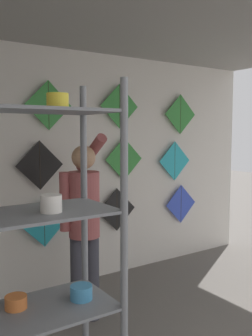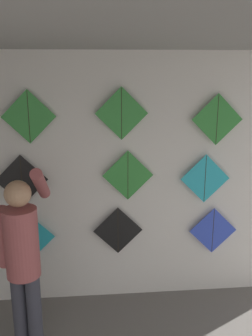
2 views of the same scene
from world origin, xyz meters
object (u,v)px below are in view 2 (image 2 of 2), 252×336
(kite_9, at_px, (29,117))
(kite_10, at_px, (122,114))
(kite_7, at_px, (205,179))
(kite_11, at_px, (217,120))
(kite_1, at_px, (30,237))
(kite_3, at_px, (213,231))
(kite_2, at_px, (118,231))
(shopkeeper, at_px, (23,255))
(kite_6, at_px, (128,175))
(kite_5, at_px, (22,180))

(kite_9, xyz_separation_m, kite_10, (0.94, 0.00, 0.02))
(kite_7, distance_m, kite_11, 0.66)
(kite_1, xyz_separation_m, kite_7, (1.95, 0.00, 0.62))
(kite_1, distance_m, kite_9, 1.33)
(kite_3, bearing_deg, kite_2, 180.00)
(kite_10, bearing_deg, shopkeeper, -139.13)
(shopkeeper, height_order, kite_2, shopkeeper)
(kite_9, height_order, kite_11, kite_9)
(kite_3, bearing_deg, kite_7, 180.00)
(kite_3, height_order, kite_9, kite_9)
(kite_6, bearing_deg, kite_1, 180.00)
(kite_7, bearing_deg, kite_6, 180.00)
(kite_5, xyz_separation_m, kite_7, (1.99, 0.00, -0.04))
(kite_10, bearing_deg, kite_6, 0.00)
(kite_6, relative_size, kite_7, 1.00)
(kite_6, bearing_deg, kite_5, 180.00)
(kite_5, bearing_deg, kite_6, 0.00)
(kite_6, height_order, kite_11, kite_11)
(kite_1, height_order, kite_9, kite_9)
(kite_9, bearing_deg, kite_3, 0.00)
(kite_2, bearing_deg, kite_1, 180.00)
(kite_3, height_order, kite_11, kite_11)
(kite_2, height_order, kite_3, kite_2)
(kite_7, relative_size, kite_11, 1.00)
(kite_2, relative_size, kite_3, 1.00)
(shopkeeper, height_order, kite_1, shopkeeper)
(kite_6, bearing_deg, kite_3, 0.00)
(shopkeeper, height_order, kite_6, shopkeeper)
(kite_3, relative_size, kite_6, 1.00)
(kite_6, bearing_deg, kite_2, 180.00)
(kite_7, xyz_separation_m, kite_11, (0.09, 0.00, 0.65))
(kite_5, relative_size, kite_9, 1.00)
(shopkeeper, height_order, kite_11, kite_11)
(kite_2, height_order, kite_11, kite_11)
(kite_1, height_order, kite_10, kite_10)
(kite_1, distance_m, kite_6, 1.29)
(kite_1, xyz_separation_m, kite_9, (0.08, 0.00, 1.33))
(kite_11, bearing_deg, kite_6, 180.00)
(kite_2, height_order, kite_9, kite_9)
(kite_1, height_order, kite_7, kite_7)
(kite_1, relative_size, kite_11, 1.00)
(kite_1, distance_m, kite_7, 2.05)
(kite_10, bearing_deg, kite_3, 0.00)
(kite_5, distance_m, kite_7, 1.99)
(kite_6, distance_m, kite_7, 0.86)
(kite_1, bearing_deg, kite_5, 180.00)
(kite_3, relative_size, kite_10, 1.00)
(kite_3, bearing_deg, kite_10, 180.00)
(kite_6, bearing_deg, kite_11, 0.00)
(shopkeeper, distance_m, kite_3, 2.17)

